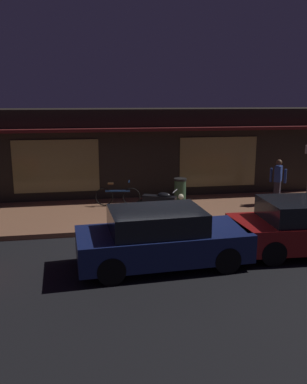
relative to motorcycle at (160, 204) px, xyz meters
The scene contains 8 objects.
ground_plane 2.10m from the motorcycle, 96.77° to the right, with size 60.00×60.00×0.00m, color black.
sidewalk_slab 1.19m from the motorcycle, 103.11° to the left, with size 18.00×4.00×0.15m, color brown.
storefront_building 4.56m from the motorcycle, 93.07° to the left, with size 18.00×3.30×3.60m.
motorcycle is the anchor object (origin of this frame).
bicycle_parked 2.25m from the motorcycle, 123.28° to the left, with size 1.65×0.42×0.91m.
person_bystander 4.81m from the motorcycle, 13.68° to the left, with size 0.53×0.45×1.67m.
trash_bin 2.24m from the motorcycle, 59.66° to the left, with size 0.48×0.48×0.93m.
parked_car_far 3.50m from the motorcycle, 100.81° to the right, with size 4.18×1.97×1.42m.
Camera 1 is at (-2.19, -10.52, 3.96)m, focal length 37.75 mm.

